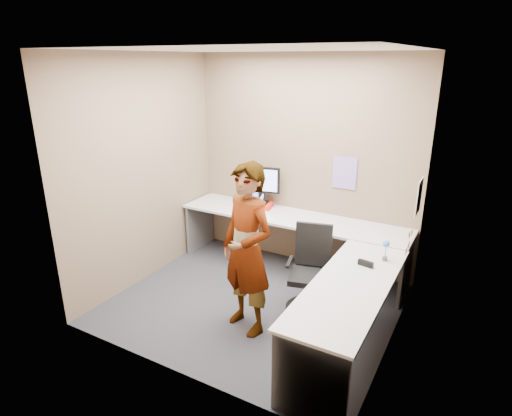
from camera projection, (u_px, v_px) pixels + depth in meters
The scene contains 21 objects.
ground at pixel (254, 303), 4.84m from camera, with size 3.00×3.00×0.00m, color #2A292F.
wall_back at pixel (303, 164), 5.46m from camera, with size 3.00×3.00×0.00m, color brown.
wall_right at pixel (404, 214), 3.70m from camera, with size 2.70×2.70×0.00m, color brown.
wall_left at pixel (144, 171), 5.08m from camera, with size 2.70×2.70×0.00m, color brown.
ceiling at pixel (253, 49), 3.94m from camera, with size 3.00×3.00×0.00m, color white.
desk at pixel (305, 251), 4.76m from camera, with size 2.98×2.58×0.73m.
paper_ream at pixel (260, 205), 5.73m from camera, with size 0.32×0.24×0.06m, color red.
monitor at pixel (261, 182), 5.64m from camera, with size 0.51×0.19×0.49m.
laptop at pixel (253, 203), 5.73m from camera, with size 0.35×0.31×0.21m.
trackball_mouse at pixel (255, 207), 5.67m from camera, with size 0.12×0.08×0.07m.
origami at pixel (268, 216), 5.34m from camera, with size 0.10×0.10×0.06m, color white.
stapler at pixel (366, 263), 4.11m from camera, with size 0.15×0.04×0.06m, color black.
flower at pixel (386, 247), 4.18m from camera, with size 0.07×0.07×0.22m.
calendar_purple at pixel (345, 173), 5.21m from camera, with size 0.30×0.01×0.40m, color #846BB7.
calendar_white at pixel (419, 197), 4.48m from camera, with size 0.01×0.28×0.38m, color white.
sticky_note_a at pixel (409, 235), 4.29m from camera, with size 0.01×0.07×0.07m, color #F2E059.
sticky_note_b at pixel (409, 245), 4.37m from camera, with size 0.01×0.07×0.07m, color pink.
sticky_note_c at pixel (406, 251), 4.28m from camera, with size 0.01×0.07×0.07m, color pink.
sticky_note_d at pixel (412, 232), 4.42m from camera, with size 0.01×0.07×0.07m, color #F2E059.
office_chair at pixel (310, 277), 4.61m from camera, with size 0.53×0.51×0.94m.
person at pixel (247, 250), 4.14m from camera, with size 0.63×0.41×1.73m, color #999399.
Camera 1 is at (2.08, -3.65, 2.62)m, focal length 30.00 mm.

